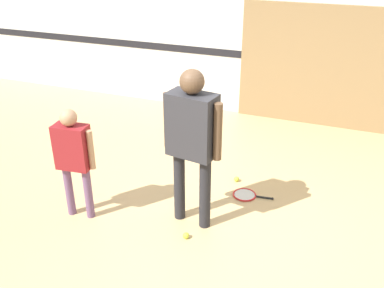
{
  "coord_description": "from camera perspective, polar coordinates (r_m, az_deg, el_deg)",
  "views": [
    {
      "loc": [
        1.23,
        -3.37,
        2.84
      ],
      "look_at": [
        -0.17,
        0.19,
        0.94
      ],
      "focal_mm": 40.0,
      "sensor_mm": 36.0,
      "label": 1
    }
  ],
  "objects": [
    {
      "name": "ground_plane",
      "position": [
        4.57,
        1.09,
        -11.97
      ],
      "size": [
        16.0,
        16.0,
        0.0
      ],
      "primitive_type": "plane",
      "color": "tan"
    },
    {
      "name": "wall_back",
      "position": [
        7.04,
        11.45,
        15.76
      ],
      "size": [
        16.0,
        0.07,
        3.2
      ],
      "color": "silver",
      "rests_on": "ground_plane"
    },
    {
      "name": "wall_panel",
      "position": [
        7.02,
        19.91,
        9.25
      ],
      "size": [
        3.31,
        0.05,
        1.9
      ],
      "color": "#93754C",
      "rests_on": "ground_plane"
    },
    {
      "name": "person_instructor",
      "position": [
        4.22,
        0.0,
        1.42
      ],
      "size": [
        0.64,
        0.33,
        1.71
      ],
      "rotation": [
        0.0,
        0.0,
        -0.15
      ],
      "color": "#232328",
      "rests_on": "ground_plane"
    },
    {
      "name": "person_student_left",
      "position": [
        4.61,
        -15.56,
        -1.11
      ],
      "size": [
        0.48,
        0.23,
        1.27
      ],
      "rotation": [
        0.0,
        0.0,
        0.11
      ],
      "color": "#6B4C70",
      "rests_on": "ground_plane"
    },
    {
      "name": "racket_spare_on_floor",
      "position": [
        5.21,
        7.21,
        -6.75
      ],
      "size": [
        0.5,
        0.31,
        0.03
      ],
      "rotation": [
        0.0,
        0.0,
        0.11
      ],
      "color": "red",
      "rests_on": "ground_plane"
    },
    {
      "name": "tennis_ball_near_instructor",
      "position": [
        4.51,
        -0.82,
        -12.11
      ],
      "size": [
        0.07,
        0.07,
        0.07
      ],
      "primitive_type": "sphere",
      "color": "#CCE038",
      "rests_on": "ground_plane"
    },
    {
      "name": "tennis_ball_by_spare_racket",
      "position": [
        5.46,
        5.95,
        -4.67
      ],
      "size": [
        0.07,
        0.07,
        0.07
      ],
      "primitive_type": "sphere",
      "color": "#CCE038",
      "rests_on": "ground_plane"
    }
  ]
}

